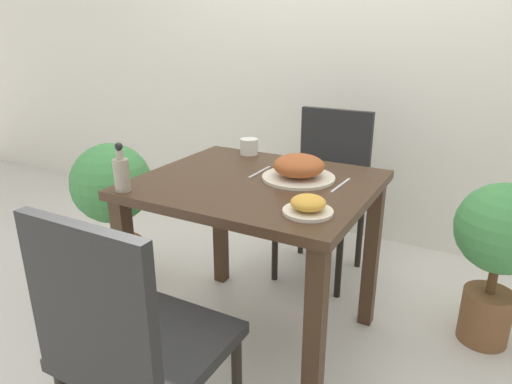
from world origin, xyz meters
name	(u,v)px	position (x,y,z in m)	size (l,w,h in m)	color
ground_plane	(256,336)	(0.00, 0.00, 0.00)	(16.00, 16.00, 0.00)	beige
wall_back	(361,29)	(0.00, 1.30, 1.30)	(8.00, 0.05, 2.60)	silver
dining_table	(256,209)	(0.00, 0.00, 0.62)	(0.90, 0.79, 0.74)	#3D2819
chair_near	(130,341)	(0.03, -0.77, 0.51)	(0.42, 0.42, 0.90)	black
chair_far	(326,184)	(0.03, 0.74, 0.51)	(0.42, 0.42, 0.90)	black
food_plate	(299,168)	(0.14, 0.09, 0.78)	(0.29, 0.29, 0.10)	beige
side_plate	(308,206)	(0.31, -0.22, 0.77)	(0.17, 0.17, 0.06)	beige
drink_cup	(249,147)	(-0.22, 0.33, 0.78)	(0.08, 0.08, 0.07)	silver
sauce_bottle	(121,173)	(-0.37, -0.35, 0.81)	(0.06, 0.06, 0.18)	gray
fork_utensil	(260,172)	(-0.03, 0.09, 0.74)	(0.01, 0.18, 0.00)	silver
spoon_utensil	(341,185)	(0.32, 0.09, 0.74)	(0.02, 0.18, 0.00)	silver
potted_plant_left	(113,200)	(-0.84, 0.04, 0.49)	(0.40, 0.40, 0.78)	brown
potted_plant_right	(500,244)	(0.89, 0.46, 0.47)	(0.37, 0.37, 0.73)	brown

